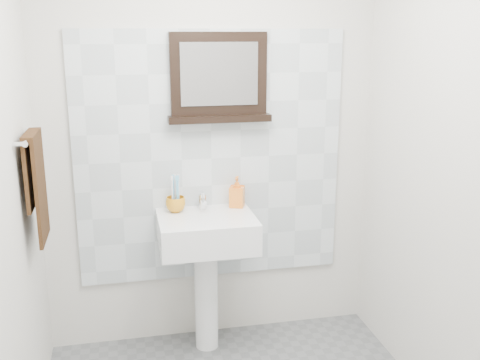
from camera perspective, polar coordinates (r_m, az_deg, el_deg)
The scene contains 11 objects.
back_wall at distance 3.35m, azimuth -3.00°, elevation 3.94°, with size 2.00×0.01×2.50m, color silver.
front_wall at distance 1.33m, azimuth 12.86°, elevation -13.80°, with size 2.00×0.01×2.50m, color silver.
right_wall at distance 2.71m, azimuth 22.43°, elevation 0.21°, with size 0.01×2.20×2.50m, color silver.
splashback at distance 3.36m, azimuth -2.94°, elevation 2.23°, with size 1.60×0.02×1.50m, color silver.
pedestal_sink at distance 3.29m, azimuth -3.41°, elevation -6.71°, with size 0.55×0.44×0.96m.
toothbrush_cup at distance 3.30m, azimuth -6.56°, elevation -2.48°, with size 0.11×0.11×0.09m, color orange.
toothbrushes at distance 3.28m, azimuth -6.55°, elevation -1.17°, with size 0.05×0.04×0.21m.
soap_dispenser at distance 3.36m, azimuth -0.31°, elevation -1.21°, with size 0.08×0.09×0.19m, color #F3531C.
framed_mirror at distance 3.27m, azimuth -2.18°, elevation 10.14°, with size 0.60×0.11×0.51m.
towel_bar at distance 2.89m, azimuth -20.52°, elevation 4.16°, with size 0.07×0.40×0.03m.
hand_towel at distance 2.93m, azimuth -20.02°, elevation 0.13°, with size 0.06×0.30×0.55m.
Camera 1 is at (-0.52, -2.15, 1.88)m, focal length 42.00 mm.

